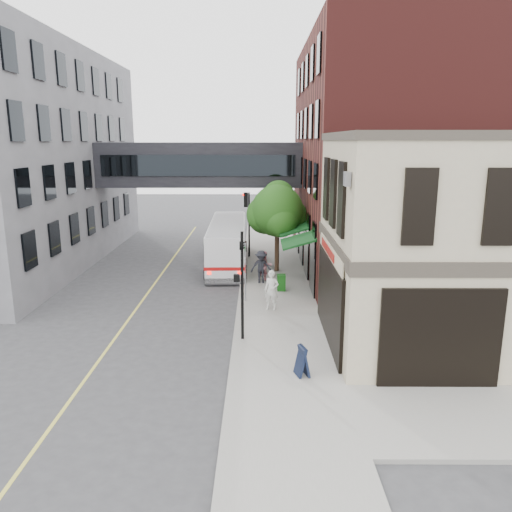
{
  "coord_description": "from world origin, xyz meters",
  "views": [
    {
      "loc": [
        1.05,
        -17.31,
        8.16
      ],
      "look_at": [
        0.94,
        5.43,
        2.86
      ],
      "focal_mm": 35.0,
      "sensor_mm": 36.0,
      "label": 1
    }
  ],
  "objects_px": {
    "pedestrian_a": "(272,290)",
    "sandwich_board": "(302,361)",
    "bus": "(228,242)",
    "newspaper_box": "(281,283)",
    "pedestrian_b": "(265,266)",
    "pedestrian_c": "(261,267)"
  },
  "relations": [
    {
      "from": "pedestrian_b",
      "to": "sandwich_board",
      "type": "height_order",
      "value": "pedestrian_b"
    },
    {
      "from": "bus",
      "to": "sandwich_board",
      "type": "relative_size",
      "value": 9.87
    },
    {
      "from": "bus",
      "to": "pedestrian_b",
      "type": "bearing_deg",
      "value": -61.87
    },
    {
      "from": "pedestrian_b",
      "to": "newspaper_box",
      "type": "distance_m",
      "value": 2.1
    },
    {
      "from": "bus",
      "to": "sandwich_board",
      "type": "distance_m",
      "value": 16.89
    },
    {
      "from": "pedestrian_b",
      "to": "pedestrian_c",
      "type": "xyz_separation_m",
      "value": [
        -0.23,
        -0.34,
        0.05
      ]
    },
    {
      "from": "pedestrian_c",
      "to": "pedestrian_a",
      "type": "bearing_deg",
      "value": -89.58
    },
    {
      "from": "pedestrian_a",
      "to": "sandwich_board",
      "type": "bearing_deg",
      "value": -65.41
    },
    {
      "from": "pedestrian_a",
      "to": "sandwich_board",
      "type": "relative_size",
      "value": 1.82
    },
    {
      "from": "bus",
      "to": "pedestrian_b",
      "type": "distance_m",
      "value": 5.2
    },
    {
      "from": "pedestrian_a",
      "to": "sandwich_board",
      "type": "xyz_separation_m",
      "value": [
        0.89,
        -6.96,
        -0.44
      ]
    },
    {
      "from": "sandwich_board",
      "to": "pedestrian_a",
      "type": "bearing_deg",
      "value": 80.43
    },
    {
      "from": "pedestrian_a",
      "to": "sandwich_board",
      "type": "distance_m",
      "value": 7.03
    },
    {
      "from": "pedestrian_a",
      "to": "pedestrian_b",
      "type": "bearing_deg",
      "value": 110.23
    },
    {
      "from": "bus",
      "to": "sandwich_board",
      "type": "bearing_deg",
      "value": -77.75
    },
    {
      "from": "bus",
      "to": "newspaper_box",
      "type": "xyz_separation_m",
      "value": [
        3.3,
        -6.42,
        -0.98
      ]
    },
    {
      "from": "newspaper_box",
      "to": "sandwich_board",
      "type": "xyz_separation_m",
      "value": [
        0.28,
        -10.07,
        0.08
      ]
    },
    {
      "from": "newspaper_box",
      "to": "sandwich_board",
      "type": "height_order",
      "value": "sandwich_board"
    },
    {
      "from": "bus",
      "to": "pedestrian_c",
      "type": "bearing_deg",
      "value": -65.71
    },
    {
      "from": "sandwich_board",
      "to": "newspaper_box",
      "type": "bearing_deg",
      "value": 74.72
    },
    {
      "from": "pedestrian_a",
      "to": "pedestrian_b",
      "type": "xyz_separation_m",
      "value": [
        -0.25,
        4.97,
        -0.08
      ]
    },
    {
      "from": "pedestrian_a",
      "to": "pedestrian_b",
      "type": "distance_m",
      "value": 4.98
    }
  ]
}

